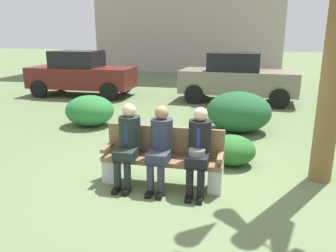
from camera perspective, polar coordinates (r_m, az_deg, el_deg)
The scene contains 10 objects.
ground_plane at distance 5.57m, azimuth 2.40°, elevation -8.90°, with size 80.00×80.00×0.00m, color #5C7149.
park_bench at distance 5.24m, azimuth -0.87°, elevation -5.51°, with size 1.87×0.44×0.90m.
seated_man_left at distance 5.18m, azimuth -6.86°, elevation -2.47°, with size 0.34×0.72×1.27m.
seated_man_middle at distance 5.03m, azimuth -1.32°, elevation -2.96°, with size 0.34×0.72×1.26m.
seated_man_right at distance 4.92m, azimuth 5.29°, elevation -3.45°, with size 0.34×0.72×1.27m.
shrub_near_bench at distance 8.78m, azimuth -13.23°, elevation 2.59°, with size 1.25×1.14×0.78m, color #2B7635.
shrub_mid_lawn at distance 6.16m, azimuth 10.86°, elevation -4.04°, with size 0.85×0.78×0.53m, color #286326.
shrub_far_lawn at distance 8.21m, azimuth 12.02°, elevation 2.42°, with size 1.54×1.41×0.96m, color #20572D.
parked_car_near at distance 13.08m, azimuth -14.65°, elevation 8.69°, with size 3.92×1.74×1.68m.
parked_car_far at distance 11.74m, azimuth 11.76°, elevation 8.12°, with size 3.98×1.88×1.68m.
Camera 1 is at (0.94, -4.98, 2.32)m, focal length 35.60 mm.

